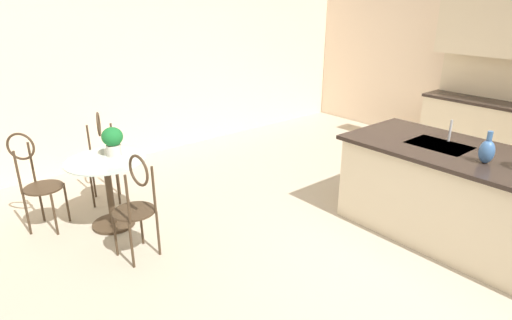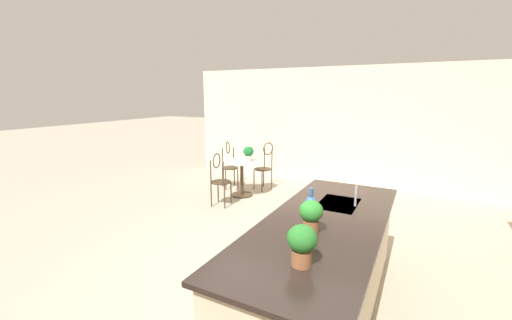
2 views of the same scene
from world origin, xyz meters
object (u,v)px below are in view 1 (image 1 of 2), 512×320
object	(u,v)px
bistro_table	(109,187)
potted_plant_on_table	(113,140)
chair_toward_desk	(36,177)
vase_on_counter	(487,151)
chair_by_island	(136,202)
chair_near_window	(102,154)

from	to	relation	value
bistro_table	potted_plant_on_table	world-z (taller)	potted_plant_on_table
bistro_table	chair_toward_desk	bearing A→B (deg)	-125.68
chair_toward_desk	vase_on_counter	xyz separation A→B (m)	(3.08, 2.92, 0.46)
chair_toward_desk	potted_plant_on_table	world-z (taller)	same
chair_by_island	vase_on_counter	size ratio (longest dim) A/B	3.62
chair_by_island	potted_plant_on_table	bearing A→B (deg)	168.55
bistro_table	potted_plant_on_table	xyz separation A→B (m)	(-0.07, 0.12, 0.47)
chair_by_island	vase_on_counter	distance (m)	3.09
chair_by_island	chair_toward_desk	bearing A→B (deg)	-155.56
bistro_table	vase_on_counter	bearing A→B (deg)	41.31
chair_near_window	vase_on_counter	size ratio (longest dim) A/B	3.62
vase_on_counter	chair_toward_desk	bearing A→B (deg)	-136.54
chair_by_island	chair_toward_desk	xyz separation A→B (m)	(-1.17, -0.53, 0.00)
potted_plant_on_table	vase_on_counter	size ratio (longest dim) A/B	1.05
chair_near_window	chair_by_island	bearing A→B (deg)	-9.89
chair_by_island	chair_toward_desk	size ratio (longest dim) A/B	1.00
bistro_table	vase_on_counter	xyz separation A→B (m)	(2.67, 2.34, 0.58)
chair_near_window	potted_plant_on_table	bearing A→B (deg)	-7.73
chair_by_island	vase_on_counter	bearing A→B (deg)	51.31
bistro_table	chair_by_island	distance (m)	0.77
potted_plant_on_table	chair_toward_desk	bearing A→B (deg)	-116.38
chair_near_window	chair_by_island	xyz separation A→B (m)	(1.42, -0.25, 0.00)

